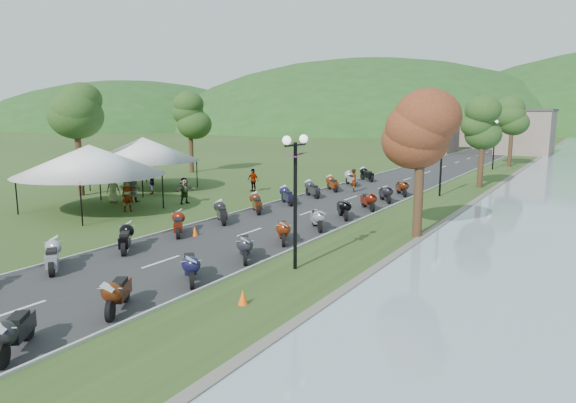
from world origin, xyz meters
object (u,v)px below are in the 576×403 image
Objects in this scene: pedestrian_a at (128,211)px; pedestrian_c at (151,194)px; vendor_tent_main at (91,178)px; pedestrian_b at (135,202)px.

pedestrian_c is at bearing 57.53° from pedestrian_a.
vendor_tent_main is at bearing -30.68° from pedestrian_c.
vendor_tent_main reaches higher than pedestrian_a.
pedestrian_a is at bearing 30.76° from vendor_tent_main.
pedestrian_b is (-0.50, 3.69, -2.00)m from vendor_tent_main.
pedestrian_a is at bearing 131.24° from pedestrian_b.
vendor_tent_main is 3.03× the size of pedestrian_c.
pedestrian_c is (-1.43, 2.85, 0.00)m from pedestrian_b.
vendor_tent_main is 3.06× the size of pedestrian_a.
vendor_tent_main is at bearing 143.75° from pedestrian_a.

